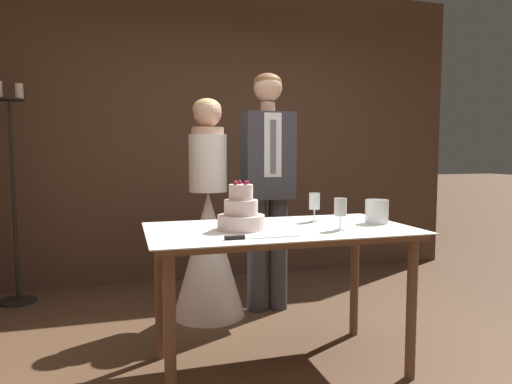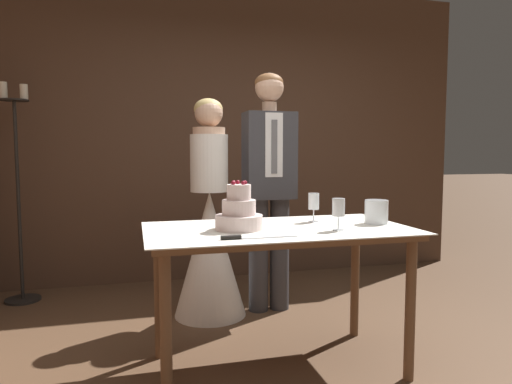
% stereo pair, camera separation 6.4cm
% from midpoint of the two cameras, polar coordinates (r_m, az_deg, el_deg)
% --- Properties ---
extents(ground_plane, '(40.00, 40.00, 0.00)m').
position_cam_midpoint_polar(ground_plane, '(2.66, 7.72, -22.70)').
color(ground_plane, brown).
extents(wall_back, '(4.84, 0.12, 2.86)m').
position_cam_midpoint_polar(wall_back, '(4.56, -3.97, 7.44)').
color(wall_back, '#513828').
rests_on(wall_back, ground_plane).
extents(cake_table, '(1.47, 0.81, 0.81)m').
position_cam_midpoint_polar(cake_table, '(2.57, 2.26, -6.51)').
color(cake_table, brown).
rests_on(cake_table, ground_plane).
extents(tiered_cake, '(0.26, 0.26, 0.27)m').
position_cam_midpoint_polar(tiered_cake, '(2.48, -2.63, -2.67)').
color(tiered_cake, beige).
rests_on(tiered_cake, cake_table).
extents(cake_knife, '(0.39, 0.02, 0.02)m').
position_cam_midpoint_polar(cake_knife, '(2.22, -1.85, -5.69)').
color(cake_knife, silver).
rests_on(cake_knife, cake_table).
extents(wine_glass_near, '(0.07, 0.07, 0.18)m').
position_cam_midpoint_polar(wine_glass_near, '(2.78, 6.65, -1.34)').
color(wine_glass_near, silver).
rests_on(wine_glass_near, cake_table).
extents(wine_glass_middle, '(0.07, 0.07, 0.17)m').
position_cam_midpoint_polar(wine_glass_middle, '(2.49, 9.77, -2.08)').
color(wine_glass_middle, silver).
rests_on(wine_glass_middle, cake_table).
extents(hurricane_candle, '(0.14, 0.14, 0.14)m').
position_cam_midpoint_polar(hurricane_candle, '(2.79, 14.21, -2.44)').
color(hurricane_candle, silver).
rests_on(hurricane_candle, cake_table).
extents(bride, '(0.54, 0.54, 1.63)m').
position_cam_midpoint_polar(bride, '(3.45, -6.49, -5.61)').
color(bride, white).
rests_on(bride, ground_plane).
extents(groom, '(0.38, 0.25, 1.83)m').
position_cam_midpoint_polar(groom, '(3.51, 0.94, 1.66)').
color(groom, '#38383D').
rests_on(groom, ground_plane).
extents(candle_stand, '(0.28, 0.28, 1.79)m').
position_cam_midpoint_polar(candle_stand, '(4.19, -28.41, -1.09)').
color(candle_stand, black).
rests_on(candle_stand, ground_plane).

